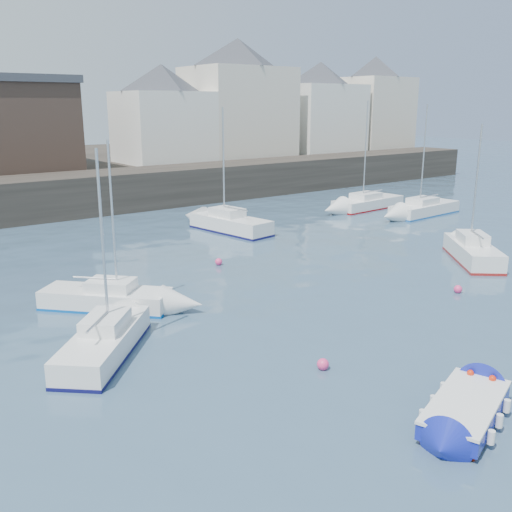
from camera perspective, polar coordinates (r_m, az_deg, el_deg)
water at (r=18.80m, az=22.92°, el=-12.08°), size 220.00×220.00×0.00m
quay_wall at (r=46.03m, az=-17.44°, el=5.94°), size 90.00×5.00×3.00m
land_strip at (r=63.20m, az=-22.99°, el=7.63°), size 90.00×32.00×2.80m
bldg_east_a at (r=61.01m, az=-1.80°, el=15.54°), size 13.36×13.36×11.80m
bldg_east_b at (r=67.54m, az=6.40°, el=14.61°), size 11.88×11.88×9.95m
bldg_east_c at (r=73.95m, az=11.71°, el=14.81°), size 11.14×11.14×10.95m
bldg_east_d at (r=55.91m, az=-9.30°, el=13.94°), size 11.14×11.14×8.95m
blue_dinghy at (r=16.48m, az=20.21°, el=-14.26°), size 3.87×2.61×0.68m
sailboat_a at (r=19.96m, az=-14.92°, el=-8.24°), size 4.77×5.03×6.83m
sailboat_b at (r=24.35m, az=-14.72°, el=-4.05°), size 4.89×5.05×6.86m
sailboat_c at (r=32.63m, az=20.85°, el=0.45°), size 4.86×5.31×7.19m
sailboat_d at (r=45.25m, az=16.47°, el=4.57°), size 6.51×2.42×8.17m
sailboat_f at (r=37.69m, az=-2.60°, el=3.29°), size 2.90×6.38×8.00m
sailboat_g at (r=46.99m, az=11.11°, el=5.25°), size 6.79×2.60×8.42m
buoy_near at (r=18.62m, az=6.69°, el=-11.18°), size 0.38×0.38×0.38m
buoy_mid at (r=27.11m, az=19.52°, el=-3.48°), size 0.37×0.37×0.37m
buoy_far at (r=29.98m, az=-3.75°, el=-0.89°), size 0.38×0.38×0.38m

